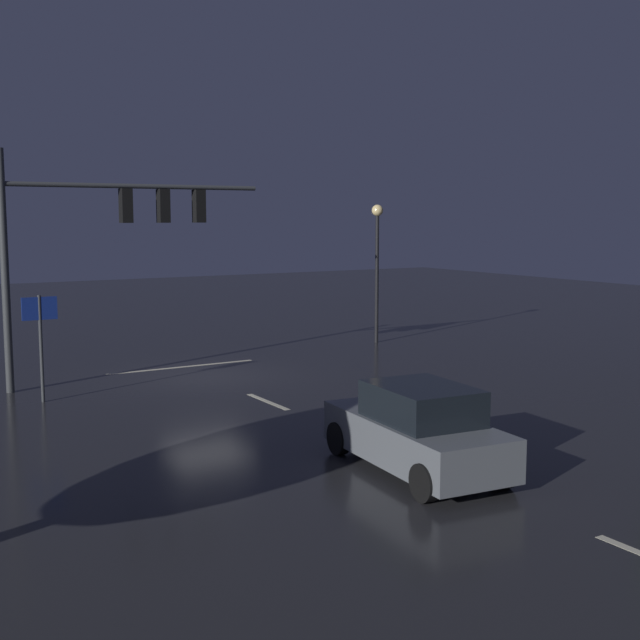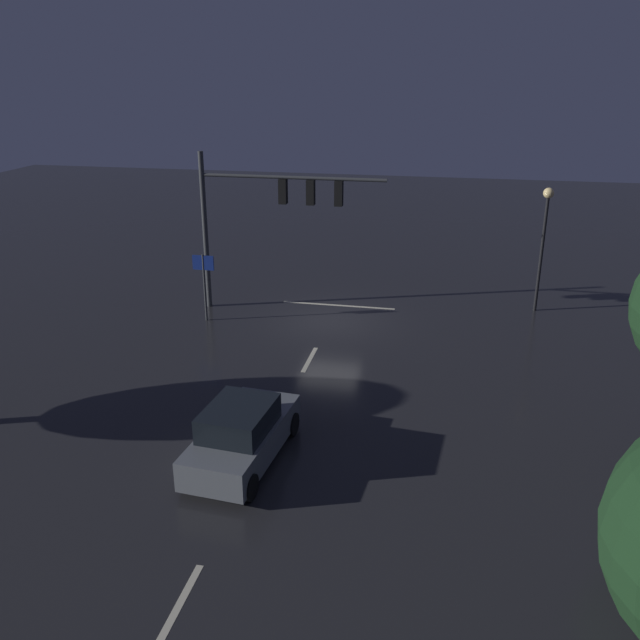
# 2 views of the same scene
# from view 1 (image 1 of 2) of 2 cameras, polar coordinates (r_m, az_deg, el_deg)

# --- Properties ---
(ground_plane) EXTENTS (80.00, 80.00, 0.00)m
(ground_plane) POSITION_cam_1_polar(r_m,az_deg,el_deg) (25.69, -7.76, -3.89)
(ground_plane) COLOR #232326
(traffic_signal_assembly) EXTENTS (7.78, 0.47, 6.71)m
(traffic_signal_assembly) POSITION_cam_1_polar(r_m,az_deg,el_deg) (25.01, -14.55, 6.29)
(traffic_signal_assembly) COLOR #383A3D
(traffic_signal_assembly) RESTS_ON ground_plane
(lane_dash_far) EXTENTS (0.16, 2.20, 0.01)m
(lane_dash_far) POSITION_cam_1_polar(r_m,az_deg,el_deg) (22.15, -3.60, -5.60)
(lane_dash_far) COLOR beige
(lane_dash_far) RESTS_ON ground_plane
(lane_dash_mid) EXTENTS (0.16, 2.20, 0.01)m
(lane_dash_mid) POSITION_cam_1_polar(r_m,az_deg,el_deg) (17.23, 5.85, -9.34)
(lane_dash_mid) COLOR beige
(lane_dash_mid) RESTS_ON ground_plane
(stop_bar) EXTENTS (5.00, 0.16, 0.01)m
(stop_bar) POSITION_cam_1_polar(r_m,az_deg,el_deg) (27.48, -9.42, -3.19)
(stop_bar) COLOR beige
(stop_bar) RESTS_ON ground_plane
(car_approaching) EXTENTS (2.24, 4.49, 1.70)m
(car_approaching) POSITION_cam_1_polar(r_m,az_deg,el_deg) (16.20, 6.66, -7.52)
(car_approaching) COLOR slate
(car_approaching) RESTS_ON ground_plane
(street_lamp_left_kerb) EXTENTS (0.44, 0.44, 5.32)m
(street_lamp_left_kerb) POSITION_cam_1_polar(r_m,az_deg,el_deg) (32.10, 3.93, 5.00)
(street_lamp_left_kerb) COLOR black
(street_lamp_left_kerb) RESTS_ON ground_plane
(route_sign) EXTENTS (0.90, 0.09, 2.84)m
(route_sign) POSITION_cam_1_polar(r_m,az_deg,el_deg) (22.93, -18.61, -0.35)
(route_sign) COLOR #383A3D
(route_sign) RESTS_ON ground_plane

